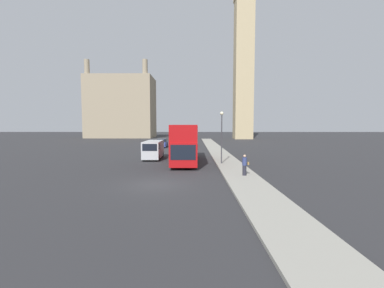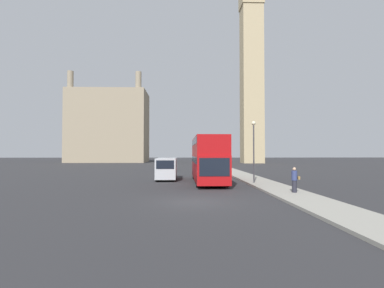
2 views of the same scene
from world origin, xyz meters
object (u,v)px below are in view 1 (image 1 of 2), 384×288
at_px(street_lamp, 222,129).
at_px(white_van, 153,149).
at_px(pedestrian, 245,165).
at_px(clock_tower, 244,31).
at_px(red_double_decker_bus, 185,141).
at_px(parked_sedan, 162,143).

bearing_deg(street_lamp, white_van, 149.45).
bearing_deg(white_van, pedestrian, -51.12).
relative_size(clock_tower, pedestrian, 38.49).
xyz_separation_m(clock_tower, red_double_decker_bus, (-16.22, -51.35, -30.30)).
xyz_separation_m(pedestrian, street_lamp, (-1.13, 6.53, 2.75)).
height_order(white_van, street_lamp, street_lamp).
relative_size(street_lamp, parked_sedan, 1.18).
xyz_separation_m(clock_tower, white_van, (-20.24, -48.57, -31.44)).
bearing_deg(clock_tower, parked_sedan, -124.44).
distance_m(white_van, pedestrian, 14.38).
xyz_separation_m(clock_tower, parked_sedan, (-21.35, -31.13, -31.92)).
bearing_deg(street_lamp, parked_sedan, 112.17).
bearing_deg(white_van, clock_tower, 67.38).
bearing_deg(parked_sedan, clock_tower, 55.56).
xyz_separation_m(clock_tower, street_lamp, (-12.35, -53.23, -28.91)).
xyz_separation_m(white_van, street_lamp, (7.89, -4.66, 2.53)).
bearing_deg(white_van, street_lamp, -30.55).
distance_m(pedestrian, street_lamp, 7.18).
distance_m(pedestrian, parked_sedan, 30.37).
distance_m(clock_tower, parked_sedan, 49.44).
bearing_deg(parked_sedan, red_double_decker_bus, -75.78).
height_order(clock_tower, white_van, clock_tower).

